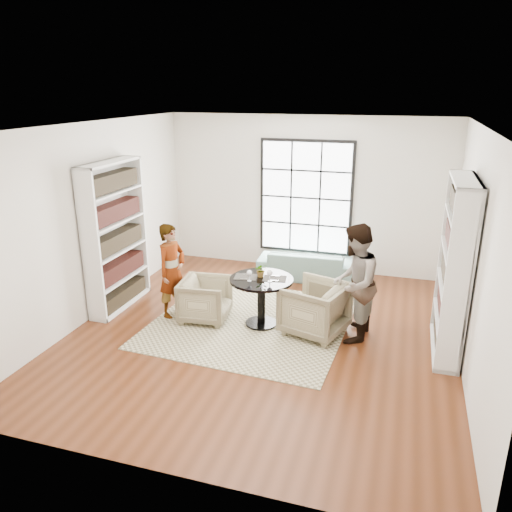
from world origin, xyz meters
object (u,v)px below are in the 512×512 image
(sofa, at_px, (307,264))
(wine_glass_right, at_px, (270,273))
(armchair_right, at_px, (314,308))
(flower_centerpiece, at_px, (261,270))
(person_left, at_px, (172,271))
(wine_glass_left, at_px, (249,273))
(person_right, at_px, (354,283))
(armchair_left, at_px, (205,299))
(pedestal_table, at_px, (261,291))

(sofa, relative_size, wine_glass_right, 9.74)
(armchair_right, bearing_deg, wine_glass_right, -67.12)
(armchair_right, xyz_separation_m, flower_centerpiece, (-0.85, 0.09, 0.48))
(sofa, bearing_deg, person_left, 49.80)
(wine_glass_left, bearing_deg, person_left, 176.56)
(sofa, relative_size, armchair_right, 2.12)
(wine_glass_left, relative_size, wine_glass_right, 0.91)
(armchair_right, relative_size, person_right, 0.50)
(person_right, bearing_deg, wine_glass_left, -80.18)
(sofa, xyz_separation_m, armchair_left, (-1.15, -2.25, 0.07))
(armchair_right, bearing_deg, sofa, -148.62)
(pedestal_table, xyz_separation_m, wine_glass_left, (-0.14, -0.15, 0.33))
(wine_glass_right, bearing_deg, person_right, 3.21)
(person_left, distance_m, wine_glass_left, 1.31)
(pedestal_table, distance_m, sofa, 2.21)
(armchair_right, distance_m, wine_glass_left, 1.09)
(sofa, distance_m, armchair_left, 2.53)
(flower_centerpiece, bearing_deg, armchair_left, -170.28)
(wine_glass_left, distance_m, flower_centerpiece, 0.25)
(sofa, relative_size, person_right, 1.07)
(armchair_left, distance_m, person_right, 2.32)
(wine_glass_right, xyz_separation_m, flower_centerpiece, (-0.18, 0.16, -0.03))
(sofa, distance_m, armchair_right, 2.27)
(sofa, height_order, wine_glass_left, wine_glass_left)
(pedestal_table, xyz_separation_m, person_right, (1.37, -0.02, 0.30))
(armchair_right, xyz_separation_m, person_left, (-2.26, -0.05, 0.36))
(wine_glass_right, relative_size, flower_centerpiece, 0.91)
(wine_glass_right, bearing_deg, armchair_right, 5.83)
(flower_centerpiece, bearing_deg, wine_glass_left, -116.83)
(armchair_left, distance_m, wine_glass_right, 1.18)
(pedestal_table, relative_size, wine_glass_left, 5.60)
(wine_glass_left, relative_size, flower_centerpiece, 0.83)
(sofa, relative_size, armchair_left, 2.47)
(pedestal_table, relative_size, flower_centerpiece, 4.63)
(sofa, bearing_deg, pedestal_table, 80.04)
(pedestal_table, relative_size, armchair_left, 1.29)
(person_left, bearing_deg, wine_glass_left, -77.82)
(person_left, relative_size, wine_glass_right, 8.04)
(armchair_left, distance_m, flower_centerpiece, 1.02)
(flower_centerpiece, bearing_deg, sofa, 82.23)
(wine_glass_right, bearing_deg, armchair_left, 179.23)
(armchair_left, bearing_deg, sofa, -32.79)
(armchair_left, bearing_deg, wine_glass_left, -101.71)
(person_right, height_order, flower_centerpiece, person_right)
(sofa, xyz_separation_m, wine_glass_left, (-0.40, -2.33, 0.62))
(person_left, bearing_deg, pedestal_table, -71.46)
(person_right, bearing_deg, sofa, -148.36)
(person_left, bearing_deg, person_right, -73.27)
(wine_glass_left, xyz_separation_m, wine_glass_right, (0.29, 0.06, 0.01))
(person_left, distance_m, wine_glass_right, 1.60)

